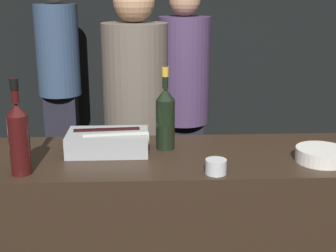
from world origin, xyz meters
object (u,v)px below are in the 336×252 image
candle_votive (216,166)px  person_grey_polo (59,74)px  ice_bin_with_bottles (109,141)px  person_in_hoodie (184,97)px  person_blond_tee (136,126)px  champagne_bottle (165,117)px  red_wine_bottle_black_foil (19,136)px  bowl_white (321,155)px

candle_votive → person_grey_polo: 2.48m
ice_bin_with_bottles → person_in_hoodie: person_in_hoodie is taller
person_blond_tee → candle_votive: bearing=114.3°
champagne_bottle → red_wine_bottle_black_foil: red_wine_bottle_black_foil is taller
ice_bin_with_bottles → person_grey_polo: bearing=105.8°
ice_bin_with_bottles → red_wine_bottle_black_foil: size_ratio=0.95×
ice_bin_with_bottles → bowl_white: bearing=-10.2°
person_grey_polo → ice_bin_with_bottles: bearing=4.8°
champagne_bottle → person_in_hoodie: person_in_hoodie is taller
candle_votive → red_wine_bottle_black_foil: bearing=177.3°
bowl_white → champagne_bottle: 0.67m
person_blond_tee → person_grey_polo: (-0.67, 1.50, 0.03)m
person_in_hoodie → person_grey_polo: size_ratio=0.97×
person_in_hoodie → candle_votive: bearing=-73.3°
red_wine_bottle_black_foil → person_grey_polo: person_grey_polo is taller
champagne_bottle → person_grey_polo: person_grey_polo is taller
red_wine_bottle_black_foil → person_in_hoodie: (0.74, 1.47, -0.19)m
person_blond_tee → person_grey_polo: 1.64m
ice_bin_with_bottles → person_blond_tee: bearing=78.0°
person_grey_polo → person_blond_tee: bearing=13.2°
ice_bin_with_bottles → person_grey_polo: 2.08m
champagne_bottle → person_grey_polo: bearing=112.5°
bowl_white → ice_bin_with_bottles: bearing=169.8°
bowl_white → candle_votive: (-0.45, -0.11, -0.00)m
ice_bin_with_bottles → candle_votive: ice_bin_with_bottles is taller
red_wine_bottle_black_foil → person_blond_tee: bearing=60.3°
champagne_bottle → red_wine_bottle_black_foil: 0.62m
ice_bin_with_bottles → bowl_white: ice_bin_with_bottles is taller
bowl_white → person_grey_polo: (-1.44, 2.16, -0.03)m
red_wine_bottle_black_foil → person_blond_tee: 0.87m
champagne_bottle → red_wine_bottle_black_foil: bearing=-154.0°
champagne_bottle → person_blond_tee: person_blond_tee is taller
candle_votive → red_wine_bottle_black_foil: 0.75m
candle_votive → person_blond_tee: 0.84m
red_wine_bottle_black_foil → person_grey_polo: (-0.25, 2.24, -0.15)m
champagne_bottle → bowl_white: bearing=-17.5°
ice_bin_with_bottles → red_wine_bottle_black_foil: red_wine_bottle_black_foil is taller
red_wine_bottle_black_foil → person_in_hoodie: bearing=63.4°
champagne_bottle → person_blond_tee: (-0.14, 0.47, -0.18)m
candle_votive → champagne_bottle: 0.37m
bowl_white → red_wine_bottle_black_foil: bearing=-176.4°
red_wine_bottle_black_foil → candle_votive: bearing=-2.7°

